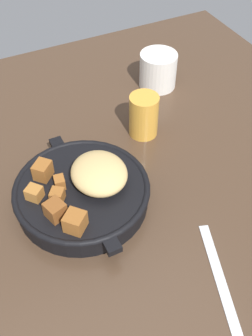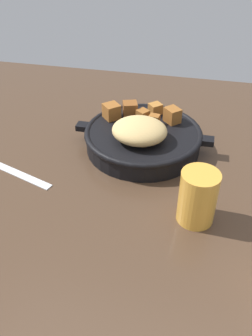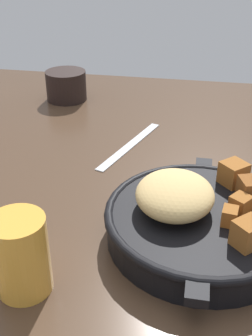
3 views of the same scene
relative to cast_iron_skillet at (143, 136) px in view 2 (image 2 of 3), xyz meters
The scene contains 4 objects.
ground_plane 13.09cm from the cast_iron_skillet, 66.87° to the left, with size 118.45×101.85×2.40cm, color #473323.
cast_iron_skillet is the anchor object (origin of this frame).
butter_knife 27.56cm from the cast_iron_skillet, 28.26° to the left, with size 21.22×1.60×0.36cm, color silver.
juice_glass_amber 22.05cm from the cast_iron_skillet, 123.43° to the left, with size 6.08×6.08×9.22cm, color gold.
Camera 2 is at (-14.97, 49.88, 41.89)cm, focal length 37.88 mm.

